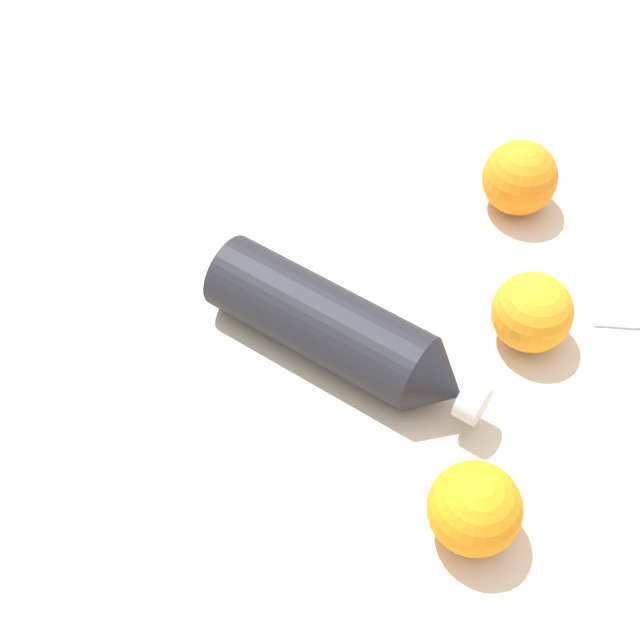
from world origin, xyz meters
TOP-DOWN VIEW (x-y plane):
  - ground_plane at (0.00, 0.00)m, footprint 2.40×2.40m
  - water_bottle at (0.03, -0.00)m, footprint 0.25×0.21m
  - orange_0 at (-0.17, -0.19)m, footprint 0.08×0.08m
  - orange_1 at (-0.15, -0.01)m, footprint 0.08×0.08m
  - orange_2 at (-0.07, 0.18)m, footprint 0.08×0.08m

SIDE VIEW (x-z plane):
  - ground_plane at x=0.00m, z-range 0.00..0.00m
  - water_bottle at x=0.03m, z-range 0.00..0.07m
  - orange_1 at x=-0.15m, z-range 0.00..0.08m
  - orange_2 at x=-0.07m, z-range 0.00..0.08m
  - orange_0 at x=-0.17m, z-range 0.00..0.08m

